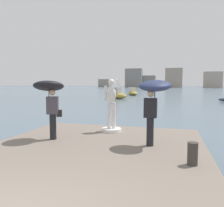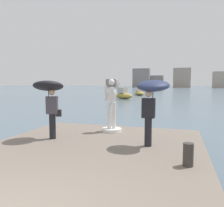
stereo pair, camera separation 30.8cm
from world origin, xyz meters
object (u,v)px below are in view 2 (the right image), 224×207
object	(u,v)px
onlooker_right	(152,94)
mooring_bollard	(188,155)
boat_leftward	(139,92)
statue_white_figure	(112,111)
onlooker_left	(49,93)
boat_near	(123,95)

from	to	relation	value
onlooker_right	mooring_bollard	bearing A→B (deg)	-54.23
boat_leftward	statue_white_figure	bearing A→B (deg)	-81.75
statue_white_figure	onlooker_left	distance (m)	2.56
onlooker_left	boat_leftward	world-z (taller)	onlooker_left
statue_white_figure	onlooker_left	xyz separation A→B (m)	(-1.72, -1.72, 0.80)
onlooker_right	statue_white_figure	bearing A→B (deg)	136.98
statue_white_figure	mooring_bollard	size ratio (longest dim) A/B	3.92
statue_white_figure	boat_near	world-z (taller)	statue_white_figure
onlooker_right	boat_leftward	size ratio (longest dim) A/B	0.43
statue_white_figure	boat_leftward	world-z (taller)	statue_white_figure
boat_near	mooring_bollard	bearing A→B (deg)	-73.04
boat_near	boat_leftward	size ratio (longest dim) A/B	0.75
boat_near	statue_white_figure	bearing A→B (deg)	-77.11
statue_white_figure	boat_near	distance (m)	25.20
onlooker_left	onlooker_right	size ratio (longest dim) A/B	1.00
mooring_bollard	boat_near	xyz separation A→B (m)	(-8.43, 27.66, -0.05)
onlooker_right	boat_near	world-z (taller)	onlooker_right
mooring_bollard	boat_near	bearing A→B (deg)	106.96
boat_leftward	boat_near	bearing A→B (deg)	-92.17
boat_leftward	onlooker_left	bearing A→B (deg)	-84.72
onlooker_left	boat_leftward	bearing A→B (deg)	95.28
onlooker_right	boat_leftward	xyz separation A→B (m)	(-6.97, 37.48, -1.46)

